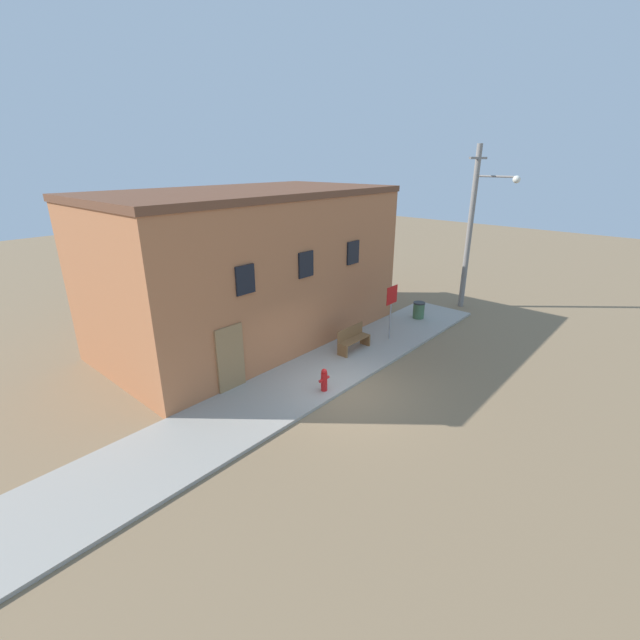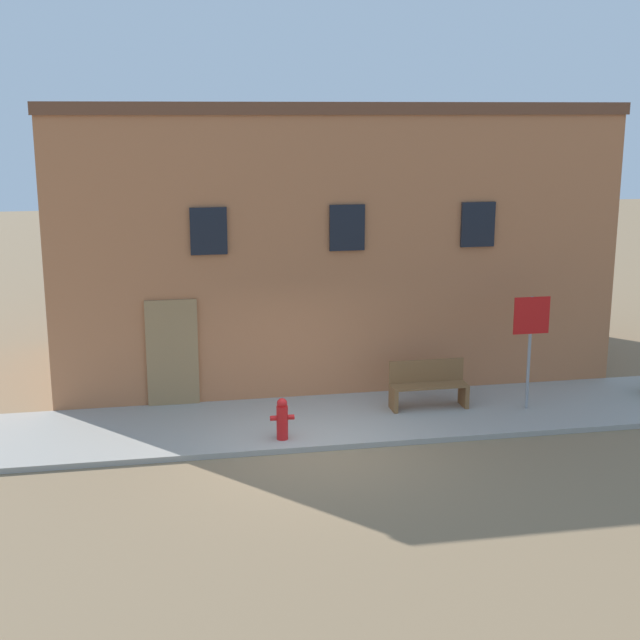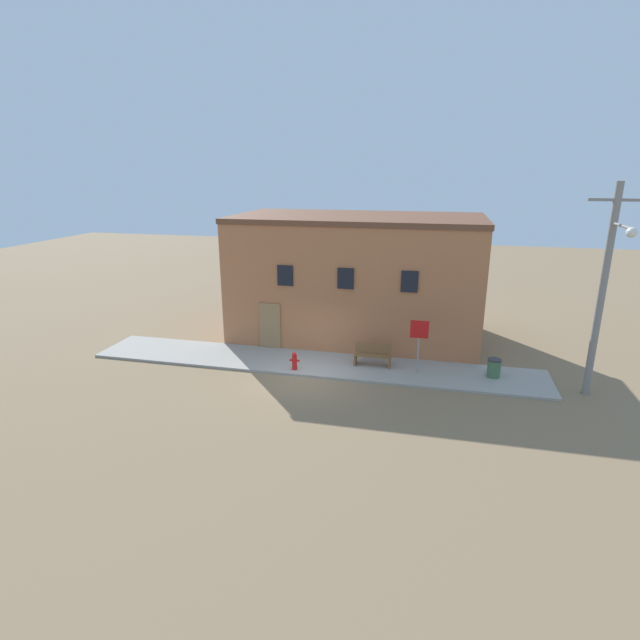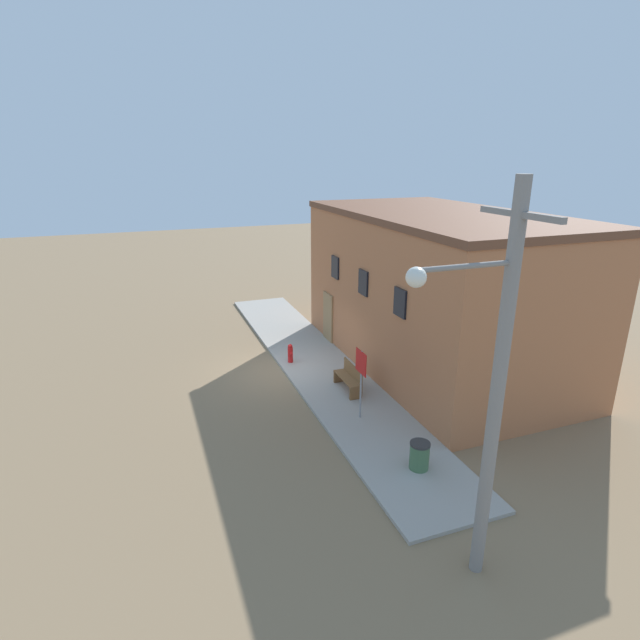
{
  "view_description": "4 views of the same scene",
  "coord_description": "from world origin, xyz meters",
  "px_view_note": "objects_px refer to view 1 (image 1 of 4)",
  "views": [
    {
      "loc": [
        -9.45,
        -7.28,
        6.92
      ],
      "look_at": [
        0.34,
        1.39,
        2.0
      ],
      "focal_mm": 24.0,
      "sensor_mm": 36.0,
      "label": 1
    },
    {
      "loc": [
        -2.62,
        -14.16,
        5.74
      ],
      "look_at": [
        0.34,
        1.39,
        2.0
      ],
      "focal_mm": 50.0,
      "sensor_mm": 36.0,
      "label": 2
    },
    {
      "loc": [
        4.91,
        -17.73,
        7.92
      ],
      "look_at": [
        0.34,
        1.39,
        2.0
      ],
      "focal_mm": 28.0,
      "sensor_mm": 36.0,
      "label": 3
    },
    {
      "loc": [
        16.86,
        -4.71,
        7.88
      ],
      "look_at": [
        0.34,
        1.39,
        2.0
      ],
      "focal_mm": 28.0,
      "sensor_mm": 36.0,
      "label": 4
    }
  ],
  "objects_px": {
    "utility_pole": "(473,224)",
    "bench": "(353,339)",
    "trash_bin": "(419,310)",
    "stop_sign": "(391,302)",
    "fire_hydrant": "(324,380)"
  },
  "relations": [
    {
      "from": "utility_pole",
      "to": "bench",
      "type": "bearing_deg",
      "value": 174.03
    },
    {
      "from": "trash_bin",
      "to": "stop_sign",
      "type": "bearing_deg",
      "value": -173.45
    },
    {
      "from": "fire_hydrant",
      "to": "stop_sign",
      "type": "relative_size",
      "value": 0.34
    },
    {
      "from": "fire_hydrant",
      "to": "stop_sign",
      "type": "bearing_deg",
      "value": 8.68
    },
    {
      "from": "stop_sign",
      "to": "utility_pole",
      "type": "xyz_separation_m",
      "value": [
        6.15,
        -0.39,
        2.44
      ]
    },
    {
      "from": "trash_bin",
      "to": "bench",
      "type": "bearing_deg",
      "value": 178.74
    },
    {
      "from": "stop_sign",
      "to": "utility_pole",
      "type": "distance_m",
      "value": 6.62
    },
    {
      "from": "stop_sign",
      "to": "trash_bin",
      "type": "xyz_separation_m",
      "value": [
        2.94,
        0.34,
        -1.18
      ]
    },
    {
      "from": "fire_hydrant",
      "to": "utility_pole",
      "type": "bearing_deg",
      "value": 1.83
    },
    {
      "from": "stop_sign",
      "to": "fire_hydrant",
      "type": "bearing_deg",
      "value": -171.32
    },
    {
      "from": "bench",
      "to": "trash_bin",
      "type": "xyz_separation_m",
      "value": [
        4.8,
        -0.11,
        -0.07
      ]
    },
    {
      "from": "fire_hydrant",
      "to": "utility_pole",
      "type": "relative_size",
      "value": 0.1
    },
    {
      "from": "bench",
      "to": "utility_pole",
      "type": "distance_m",
      "value": 8.8
    },
    {
      "from": "trash_bin",
      "to": "utility_pole",
      "type": "relative_size",
      "value": 0.1
    },
    {
      "from": "stop_sign",
      "to": "trash_bin",
      "type": "distance_m",
      "value": 3.19
    }
  ]
}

